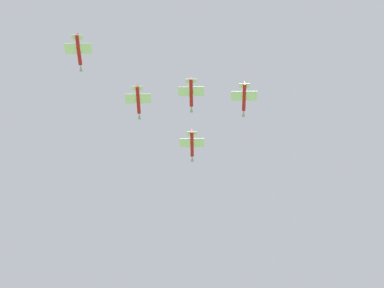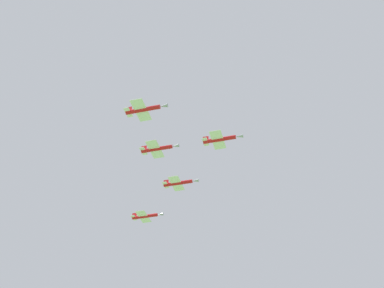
% 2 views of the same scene
% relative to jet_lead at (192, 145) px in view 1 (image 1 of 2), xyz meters
% --- Properties ---
extents(jet_lead, '(12.04, 8.80, 2.50)m').
position_rel_jet_lead_xyz_m(jet_lead, '(0.00, 0.00, 0.00)').
color(jet_lead, red).
extents(jet_port_inner, '(12.04, 8.80, 2.50)m').
position_rel_jet_lead_xyz_m(jet_port_inner, '(18.97, -15.71, -1.04)').
color(jet_port_inner, red).
extents(jet_starboard_inner, '(12.04, 8.80, 2.50)m').
position_rel_jet_lead_xyz_m(jet_starboard_inner, '(15.71, 18.97, -0.02)').
color(jet_starboard_inner, red).
extents(jet_port_outer, '(12.04, 8.80, 2.50)m').
position_rel_jet_lead_xyz_m(jet_port_outer, '(19.07, 1.79, 0.24)').
color(jet_port_outer, red).
extents(jet_starboard_outer, '(12.04, 8.80, 2.50)m').
position_rel_jet_lead_xyz_m(jet_starboard_outer, '(37.93, -31.42, -1.34)').
color(jet_starboard_outer, red).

